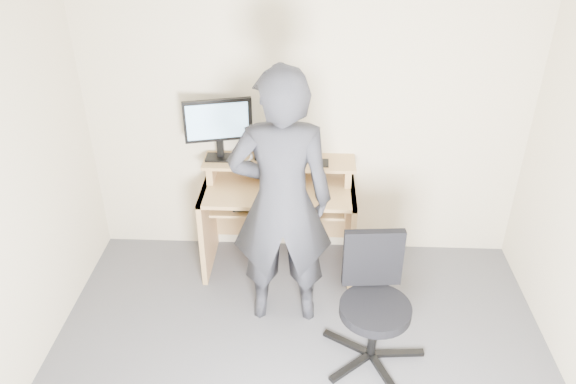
# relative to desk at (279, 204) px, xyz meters

# --- Properties ---
(back_wall) EXTENTS (3.50, 0.02, 2.50)m
(back_wall) POSITION_rel_desk_xyz_m (0.20, 0.22, 0.70)
(back_wall) COLOR beige
(back_wall) RESTS_ON ground
(desk) EXTENTS (1.20, 0.60, 0.91)m
(desk) POSITION_rel_desk_xyz_m (0.00, 0.00, 0.00)
(desk) COLOR tan
(desk) RESTS_ON ground
(monitor) EXTENTS (0.52, 0.16, 0.50)m
(monitor) POSITION_rel_desk_xyz_m (-0.47, 0.08, 0.66)
(monitor) COLOR black
(monitor) RESTS_ON desk
(external_drive) EXTENTS (0.11, 0.15, 0.20)m
(external_drive) POSITION_rel_desk_xyz_m (-0.14, 0.11, 0.46)
(external_drive) COLOR black
(external_drive) RESTS_ON desk
(travel_mug) EXTENTS (0.10, 0.10, 0.20)m
(travel_mug) POSITION_rel_desk_xyz_m (0.20, 0.09, 0.46)
(travel_mug) COLOR #B5B5BA
(travel_mug) RESTS_ON desk
(smartphone) EXTENTS (0.07, 0.13, 0.01)m
(smartphone) POSITION_rel_desk_xyz_m (0.35, 0.04, 0.37)
(smartphone) COLOR black
(smartphone) RESTS_ON desk
(charger) EXTENTS (0.05, 0.05, 0.03)m
(charger) POSITION_rel_desk_xyz_m (-0.33, -0.02, 0.38)
(charger) COLOR black
(charger) RESTS_ON desk
(headphones) EXTENTS (0.19, 0.19, 0.06)m
(headphones) POSITION_rel_desk_xyz_m (-0.29, 0.11, 0.37)
(headphones) COLOR silver
(headphones) RESTS_ON desk
(keyboard) EXTENTS (0.48, 0.25, 0.03)m
(keyboard) POSITION_rel_desk_xyz_m (-0.12, -0.17, 0.12)
(keyboard) COLOR black
(keyboard) RESTS_ON desk
(mouse) EXTENTS (0.11, 0.09, 0.04)m
(mouse) POSITION_rel_desk_xyz_m (0.34, -0.18, 0.22)
(mouse) COLOR black
(mouse) RESTS_ON desk
(office_chair) EXTENTS (0.69, 0.71, 0.89)m
(office_chair) POSITION_rel_desk_xyz_m (0.68, -1.02, -0.06)
(office_chair) COLOR black
(office_chair) RESTS_ON ground
(person) EXTENTS (0.73, 0.50, 1.93)m
(person) POSITION_rel_desk_xyz_m (0.06, -0.65, 0.42)
(person) COLOR black
(person) RESTS_ON ground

